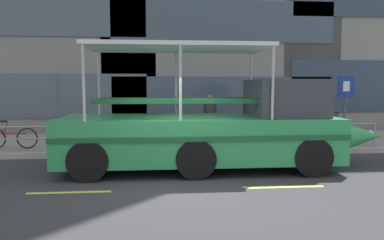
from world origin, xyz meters
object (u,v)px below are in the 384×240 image
parking_sign (345,98)px  duck_tour_boat (217,130)px  leaned_bicycle (11,138)px  pedestrian_near_bow (294,116)px  pedestrian_mid_left (210,114)px

parking_sign → duck_tour_boat: duck_tour_boat is taller
leaned_bicycle → pedestrian_near_bow: size_ratio=1.06×
leaned_bicycle → pedestrian_near_bow: pedestrian_near_bow is taller
parking_sign → leaned_bicycle: parking_sign is taller
leaned_bicycle → duck_tour_boat: size_ratio=0.19×
parking_sign → pedestrian_mid_left: bearing=167.6°
duck_tour_boat → pedestrian_near_bow: (3.51, 3.48, 0.09)m
duck_tour_boat → pedestrian_near_bow: 4.94m
leaned_bicycle → duck_tour_boat: 7.15m
duck_tour_boat → pedestrian_mid_left: bearing=85.2°
duck_tour_boat → pedestrian_mid_left: size_ratio=5.25×
parking_sign → pedestrian_near_bow: size_ratio=1.51×
leaned_bicycle → pedestrian_near_bow: (10.09, 0.74, 0.61)m
leaned_bicycle → duck_tour_boat: duck_tour_boat is taller
leaned_bicycle → pedestrian_near_bow: 10.14m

